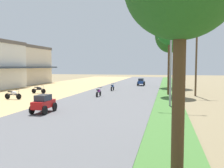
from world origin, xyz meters
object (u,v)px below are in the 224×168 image
Objects in this scene: car_sedan_blue at (141,82)px; car_hatchback_red at (43,103)px; streetlamp_far at (168,58)px; motorbike_ahead_third at (113,87)px; motorbike_ahead_second at (99,92)px; median_tree_second at (170,27)px; streetlamp_near at (171,54)px; streetlamp_mid at (169,59)px; utility_pole_near at (196,57)px; parked_motorbike_fourth at (13,94)px; median_tree_third at (170,35)px; parked_motorbike_fifth at (39,89)px.

car_hatchback_red is at bearing -99.54° from car_sedan_blue.
streetlamp_far is at bearing 75.99° from car_hatchback_red.
streetlamp_far is 4.67× the size of motorbike_ahead_third.
motorbike_ahead_second is 1.00× the size of motorbike_ahead_third.
median_tree_second is 14.07m from car_sedan_blue.
motorbike_ahead_second is (-7.24, 4.47, -3.66)m from streetlamp_near.
utility_pole_near is at bearing -69.06° from streetlamp_mid.
utility_pole_near is at bearing 21.86° from parked_motorbike_fourth.
streetlamp_far is at bearing 68.56° from motorbike_ahead_third.
median_tree_second reaches higher than car_sedan_blue.
median_tree_third is 1.33× the size of utility_pole_near.
parked_motorbike_fourth is at bearing 177.38° from streetlamp_near.
streetlamp_mid is 9.14m from motorbike_ahead_third.
streetlamp_near reaches higher than car_hatchback_red.
streetlamp_near reaches higher than motorbike_ahead_second.
median_tree_third is (0.12, 10.42, 0.39)m from median_tree_second.
streetlamp_far is 4.67× the size of motorbike_ahead_second.
streetlamp_near is at bearing -109.93° from utility_pole_near.
car_sedan_blue reaches higher than motorbike_ahead_second.
median_tree_third is 5.14m from streetlamp_mid.
median_tree_second is 1.37× the size of streetlamp_near.
car_sedan_blue is at bearing 80.46° from car_hatchback_red.
streetlamp_mid is at bearing 55.54° from motorbike_ahead_second.
car_hatchback_red is 1.11× the size of motorbike_ahead_third.
parked_motorbike_fourth is 17.97m from median_tree_second.
median_tree_second is 0.91× the size of median_tree_third.
streetlamp_near is (14.93, -5.72, 3.68)m from parked_motorbike_fifth.
parked_motorbike_fourth is 0.80× the size of car_sedan_blue.
median_tree_second reaches higher than parked_motorbike_fourth.
parked_motorbike_fourth is 1.00× the size of motorbike_ahead_third.
median_tree_third is at bearing 62.36° from motorbike_ahead_second.
median_tree_second is at bearing -69.19° from car_sedan_blue.
median_tree_second is 4.90× the size of car_hatchback_red.
motorbike_ahead_third is at bearing 53.09° from parked_motorbike_fourth.
median_tree_third is 5.98× the size of motorbike_ahead_third.
median_tree_third is at bearing 50.21° from parked_motorbike_fourth.
parked_motorbike_fifth is at bearing -139.59° from median_tree_third.
parked_motorbike_fourth is 1.00× the size of parked_motorbike_fifth.
streetlamp_mid is (0.00, 15.03, 0.04)m from streetlamp_near.
motorbike_ahead_second is at bearing -153.39° from median_tree_second.
motorbike_ahead_third is at bearing -149.27° from streetlamp_mid.
parked_motorbike_fourth is 0.18× the size of median_tree_second.
streetlamp_mid is 3.21× the size of car_sedan_blue.
median_tree_third is at bearing -13.02° from car_sedan_blue.
utility_pole_near reaches higher than car_sedan_blue.
utility_pole_near reaches higher than streetlamp_near.
streetlamp_mid is at bearing -90.00° from streetlamp_far.
median_tree_second reaches higher than parked_motorbike_fifth.
utility_pole_near reaches higher than motorbike_ahead_third.
streetlamp_far is 3.72× the size of car_sedan_blue.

